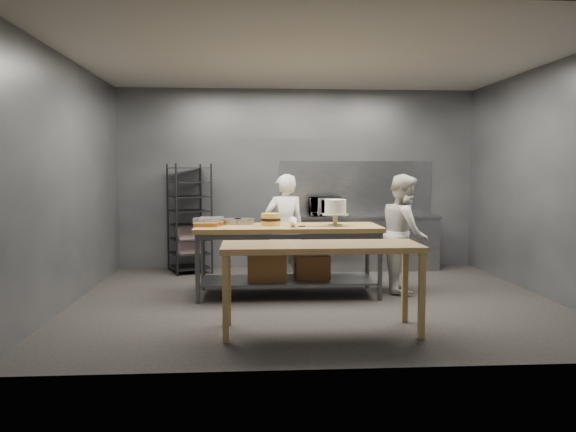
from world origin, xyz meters
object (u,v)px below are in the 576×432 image
at_px(layer_cake, 271,219).
at_px(chef_right, 404,233).
at_px(frosted_cake_stand, 335,209).
at_px(chef_behind, 285,229).
at_px(work_table, 287,252).
at_px(microwave, 326,206).
at_px(near_counter, 321,252).
at_px(speed_rack, 189,219).

bearing_deg(layer_cake, chef_right, 3.91).
bearing_deg(frosted_cake_stand, chef_behind, 125.18).
xyz_separation_m(work_table, chef_right, (1.60, 0.15, 0.22)).
relative_size(microwave, layer_cake, 2.12).
xyz_separation_m(work_table, chef_behind, (0.01, 0.76, 0.22)).
bearing_deg(chef_right, chef_behind, 77.66).
relative_size(chef_right, layer_cake, 6.20).
distance_m(chef_right, microwave, 1.94).
relative_size(near_counter, microwave, 3.69).
bearing_deg(chef_right, layer_cake, 102.77).
relative_size(frosted_cake_stand, layer_cake, 1.34).
relative_size(chef_right, frosted_cake_stand, 4.64).
height_order(near_counter, layer_cake, layer_cake).
xyz_separation_m(work_table, frosted_cake_stand, (0.62, -0.10, 0.57)).
relative_size(speed_rack, microwave, 3.23).
bearing_deg(frosted_cake_stand, speed_rack, 137.73).
bearing_deg(near_counter, microwave, 81.58).
height_order(speed_rack, chef_right, speed_rack).
distance_m(work_table, microwave, 2.08).
bearing_deg(work_table, chef_behind, 88.88).
bearing_deg(near_counter, frosted_cake_stand, 76.46).
distance_m(chef_behind, frosted_cake_stand, 1.11).
bearing_deg(work_table, chef_right, 5.28).
xyz_separation_m(chef_right, layer_cake, (-1.81, -0.12, 0.21)).
xyz_separation_m(chef_behind, chef_right, (1.58, -0.61, 0.00)).
xyz_separation_m(chef_right, frosted_cake_stand, (-0.98, -0.24, 0.35)).
xyz_separation_m(chef_behind, microwave, (0.75, 1.11, 0.26)).
distance_m(work_table, chef_right, 1.62).
xyz_separation_m(speed_rack, chef_behind, (1.48, -1.03, -0.06)).
distance_m(near_counter, frosted_cake_stand, 1.69).
distance_m(frosted_cake_stand, layer_cake, 0.85).
bearing_deg(speed_rack, frosted_cake_stand, -42.27).
relative_size(chef_behind, chef_right, 1.00).
xyz_separation_m(chef_right, microwave, (-0.84, 1.73, 0.26)).
bearing_deg(frosted_cake_stand, work_table, 171.15).
height_order(near_counter, frosted_cake_stand, frosted_cake_stand).
distance_m(near_counter, layer_cake, 1.80).
bearing_deg(frosted_cake_stand, layer_cake, 171.75).
bearing_deg(microwave, chef_behind, -123.90).
relative_size(chef_behind, layer_cake, 6.20).
height_order(work_table, microwave, microwave).
height_order(speed_rack, frosted_cake_stand, speed_rack).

